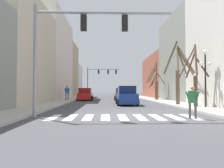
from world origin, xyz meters
The scene contains 18 objects.
ground_plane centered at (0.00, 0.00, 0.00)m, with size 240.00×240.00×0.00m, color #424247.
sidewalk_left centered at (-6.09, 0.00, 0.07)m, with size 2.46×90.00×0.15m.
building_row_left centered at (-10.32, 22.07, 5.39)m, with size 6.00×54.80×13.22m.
building_row_right centered at (10.32, 12.65, 5.54)m, with size 6.00×42.06×13.04m.
crosswalk_stripes centered at (0.00, -0.67, 0.00)m, with size 7.65×2.60×0.01m.
traffic_signal_near centered at (-2.41, -0.59, 4.35)m, with size 7.37×0.28×5.94m.
traffic_signal_far centered at (-2.15, 33.22, 4.59)m, with size 6.66×0.28×6.19m.
street_lamp_right_corner centered at (6.63, 4.08, 3.21)m, with size 0.95×0.36×4.32m.
car_parked_left_far centered at (1.42, 17.79, 0.80)m, with size 2.14×4.23×1.72m.
car_driving_away_lane centered at (1.13, 8.83, 0.84)m, with size 1.98×4.39×1.82m.
car_parked_right_mid centered at (3.67, 33.22, 0.79)m, with size 2.14×4.83×1.69m.
car_parked_left_near centered at (-3.72, 18.46, 0.80)m, with size 2.04×4.43×1.73m.
pedestrian_crossing_street centered at (-5.85, 16.14, 1.23)m, with size 0.78×0.33×1.82m.
pedestrian_waiting_at_curb centered at (3.44, -1.35, 0.97)m, with size 0.60×0.51×1.64m.
street_tree_left_far centered at (6.19, 4.94, 2.34)m, with size 2.02×2.20×4.94m.
street_tree_right_mid centered at (5.81, 17.25, 2.61)m, with size 1.62×3.64×5.15m.
street_tree_left_mid centered at (6.16, 18.21, 1.79)m, with size 2.17×1.45×3.93m.
street_tree_right_near centered at (5.67, 7.36, 2.87)m, with size 2.50×2.72×5.79m.
Camera 1 is at (-0.91, -12.10, 1.40)m, focal length 35.00 mm.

